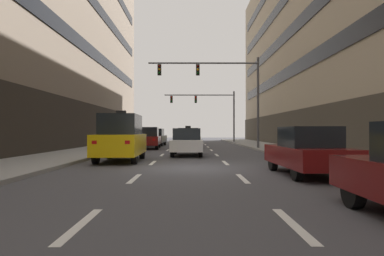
{
  "coord_description": "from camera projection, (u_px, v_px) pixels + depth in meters",
  "views": [
    {
      "loc": [
        0.05,
        -13.19,
        1.44
      ],
      "look_at": [
        0.26,
        24.96,
        1.77
      ],
      "focal_mm": 31.63,
      "sensor_mm": 36.0,
      "label": 1
    }
  ],
  "objects": [
    {
      "name": "lane_stripe_l1_s7",
      "position": [
        171.0,
        147.0,
        30.16
      ],
      "size": [
        0.16,
        2.0,
        0.01
      ],
      "primitive_type": "cube",
      "color": "silver",
      "rests_on": "ground"
    },
    {
      "name": "lane_stripe_l1_s3",
      "position": [
        134.0,
        178.0,
        10.16
      ],
      "size": [
        0.16,
        2.0,
        0.01
      ],
      "primitive_type": "cube",
      "color": "silver",
      "rests_on": "ground"
    },
    {
      "name": "taxi_driving_1",
      "position": [
        189.0,
        137.0,
        38.11
      ],
      "size": [
        1.83,
        4.23,
        1.74
      ],
      "color": "black",
      "rests_on": "ground"
    },
    {
      "name": "lane_stripe_l1_s5",
      "position": [
        162.0,
        155.0,
        20.16
      ],
      "size": [
        0.16,
        2.0,
        0.01
      ],
      "primitive_type": "cube",
      "color": "silver",
      "rests_on": "ground"
    },
    {
      "name": "lane_stripe_l1_s2",
      "position": [
        80.0,
        225.0,
        5.16
      ],
      "size": [
        0.16,
        2.0,
        0.01
      ],
      "primitive_type": "cube",
      "color": "silver",
      "rests_on": "ground"
    },
    {
      "name": "traffic_signal_0",
      "position": [
        221.0,
        83.0,
        26.05
      ],
      "size": [
        8.55,
        0.35,
        6.99
      ],
      "color": "#4C4C51",
      "rests_on": "sidewalk_right"
    },
    {
      "name": "sidewalk_left",
      "position": [
        13.0,
        166.0,
        13.14
      ],
      "size": [
        3.93,
        80.0,
        0.14
      ],
      "primitive_type": "cube",
      "color": "gray",
      "rests_on": "ground"
    },
    {
      "name": "lane_stripe_l1_s6",
      "position": [
        168.0,
        150.0,
        25.16
      ],
      "size": [
        0.16,
        2.0,
        0.01
      ],
      "primitive_type": "cube",
      "color": "silver",
      "rests_on": "ground"
    },
    {
      "name": "car_driving_4",
      "position": [
        148.0,
        138.0,
        27.1
      ],
      "size": [
        2.1,
        4.69,
        1.73
      ],
      "color": "black",
      "rests_on": "ground"
    },
    {
      "name": "lane_stripe_l2_s9",
      "position": [
        203.0,
        143.0,
        40.18
      ],
      "size": [
        0.16,
        2.0,
        0.01
      ],
      "primitive_type": "cube",
      "color": "silver",
      "rests_on": "ground"
    },
    {
      "name": "sidewalk_right",
      "position": [
        364.0,
        166.0,
        13.21
      ],
      "size": [
        3.93,
        80.0,
        0.14
      ],
      "primitive_type": "cube",
      "color": "gray",
      "rests_on": "ground"
    },
    {
      "name": "taxi_driving_3",
      "position": [
        188.0,
        138.0,
        28.29
      ],
      "size": [
        1.98,
        4.51,
        1.86
      ],
      "color": "black",
      "rests_on": "ground"
    },
    {
      "name": "lane_stripe_l1_s9",
      "position": [
        176.0,
        143.0,
        40.16
      ],
      "size": [
        0.16,
        2.0,
        0.01
      ],
      "primitive_type": "cube",
      "color": "silver",
      "rests_on": "ground"
    },
    {
      "name": "car_driving_0",
      "position": [
        155.0,
        137.0,
        32.96
      ],
      "size": [
        2.03,
        4.5,
        1.66
      ],
      "color": "black",
      "rests_on": "ground"
    },
    {
      "name": "traffic_signal_1",
      "position": [
        209.0,
        106.0,
        40.39
      ],
      "size": [
        8.4,
        0.35,
        6.06
      ],
      "color": "#4C4C51",
      "rests_on": "sidewalk_right"
    },
    {
      "name": "car_parked_1",
      "position": [
        307.0,
        151.0,
        10.93
      ],
      "size": [
        1.84,
        4.23,
        1.57
      ],
      "color": "black",
      "rests_on": "ground"
    },
    {
      "name": "pedestrian_0",
      "position": [
        305.0,
        137.0,
        23.22
      ],
      "size": [
        0.28,
        0.52,
        1.51
      ],
      "color": "black",
      "rests_on": "sidewalk_right"
    },
    {
      "name": "lane_stripe_l2_s6",
      "position": [
        211.0,
        150.0,
        25.18
      ],
      "size": [
        0.16,
        2.0,
        0.01
      ],
      "primitive_type": "cube",
      "color": "silver",
      "rests_on": "ground"
    },
    {
      "name": "lane_stripe_l2_s5",
      "position": [
        217.0,
        155.0,
        20.18
      ],
      "size": [
        0.16,
        2.0,
        0.01
      ],
      "primitive_type": "cube",
      "color": "silver",
      "rests_on": "ground"
    },
    {
      "name": "lane_stripe_l2_s2",
      "position": [
        293.0,
        224.0,
        5.18
      ],
      "size": [
        0.16,
        2.0,
        0.01
      ],
      "primitive_type": "cube",
      "color": "silver",
      "rests_on": "ground"
    },
    {
      "name": "lane_stripe_l2_s8",
      "position": [
        205.0,
        145.0,
        35.18
      ],
      "size": [
        0.16,
        2.0,
        0.01
      ],
      "primitive_type": "cube",
      "color": "silver",
      "rests_on": "ground"
    },
    {
      "name": "lane_stripe_l2_s3",
      "position": [
        243.0,
        178.0,
        10.18
      ],
      "size": [
        0.16,
        2.0,
        0.01
      ],
      "primitive_type": "cube",
      "color": "silver",
      "rests_on": "ground"
    },
    {
      "name": "lane_stripe_l1_s4",
      "position": [
        153.0,
        163.0,
        15.16
      ],
      "size": [
        0.16,
        2.0,
        0.01
      ],
      "primitive_type": "cube",
      "color": "silver",
      "rests_on": "ground"
    },
    {
      "name": "lane_stripe_l1_s10",
      "position": [
        178.0,
        142.0,
        45.16
      ],
      "size": [
        0.16,
        2.0,
        0.01
      ],
      "primitive_type": "cube",
      "color": "silver",
      "rests_on": "ground"
    },
    {
      "name": "taxi_driving_2",
      "position": [
        121.0,
        138.0,
        15.99
      ],
      "size": [
        2.01,
        4.61,
        2.4
      ],
      "color": "black",
      "rests_on": "ground"
    },
    {
      "name": "lane_stripe_l2_s7",
      "position": [
        208.0,
        147.0,
        30.18
      ],
      "size": [
        0.16,
        2.0,
        0.01
      ],
      "primitive_type": "cube",
      "color": "silver",
      "rests_on": "ground"
    },
    {
      "name": "car_driving_5",
      "position": [
        187.0,
        142.0,
        19.66
      ],
      "size": [
        1.81,
        4.24,
        1.58
      ],
      "color": "black",
      "rests_on": "ground"
    },
    {
      "name": "lane_stripe_l2_s4",
      "position": [
        225.0,
        163.0,
        15.18
      ],
      "size": [
        0.16,
        2.0,
        0.01
      ],
      "primitive_type": "cube",
      "color": "silver",
      "rests_on": "ground"
    },
    {
      "name": "ground_plane",
      "position": [
        189.0,
        168.0,
        13.17
      ],
      "size": [
        120.0,
        120.0,
        0.0
      ],
      "primitive_type": "plane",
      "color": "#424247"
    },
    {
      "name": "lane_stripe_l1_s8",
      "position": [
        174.0,
        145.0,
        35.16
      ],
      "size": [
        0.16,
        2.0,
        0.01
      ],
      "primitive_type": "cube",
      "color": "silver",
      "rests_on": "ground"
    },
    {
      "name": "lane_stripe_l2_s10",
      "position": [
        202.0,
        142.0,
        45.18
      ],
      "size": [
        0.16,
        2.0,
        0.01
      ],
      "primitive_type": "cube",
      "color": "silver",
      "rests_on": "ground"
    }
  ]
}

